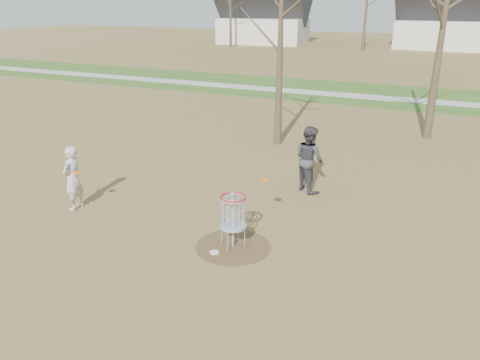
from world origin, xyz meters
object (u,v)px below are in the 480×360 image
object	(u,v)px
player_throwing	(309,159)
disc_golf_basket	(233,212)
disc_grounded	(215,252)
player_standing	(73,178)

from	to	relation	value
player_throwing	disc_golf_basket	xyz separation A→B (m)	(-0.58, -4.19, -0.10)
disc_golf_basket	disc_grounded	bearing A→B (deg)	-120.28
player_standing	disc_grounded	xyz separation A→B (m)	(4.71, -0.63, -0.89)
player_throwing	disc_golf_basket	bearing A→B (deg)	119.21
disc_grounded	disc_golf_basket	size ratio (longest dim) A/B	0.16
disc_golf_basket	player_standing	bearing A→B (deg)	177.97
player_throwing	disc_golf_basket	size ratio (longest dim) A/B	1.50
disc_grounded	disc_golf_basket	world-z (taller)	disc_golf_basket
player_throwing	disc_grounded	distance (m)	4.82
player_standing	disc_golf_basket	size ratio (longest dim) A/B	1.34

